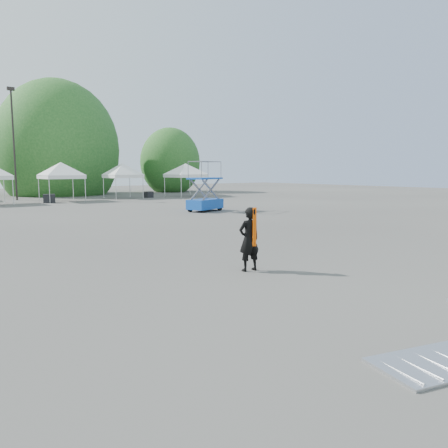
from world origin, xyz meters
TOP-DOWN VIEW (x-y plane):
  - ground at (0.00, 0.00)m, footprint 120.00×120.00m
  - light_pole_east at (3.00, 32.00)m, footprint 0.60×0.25m
  - tree_mid_e at (9.00, 39.00)m, footprint 5.12×5.12m
  - tree_far_e at (22.00, 37.00)m, footprint 3.84×3.84m
  - tent_f at (5.67, 27.95)m, footprint 4.46×4.46m
  - tent_g at (11.58, 28.49)m, footprint 4.16×4.16m
  - tent_h at (17.86, 27.30)m, footprint 4.67×4.67m
  - man at (0.92, -1.42)m, footprint 0.66×0.48m
  - scissor_lift at (9.97, 13.06)m, footprint 2.76×1.98m
  - barrier_left at (-0.71, -7.27)m, footprint 2.16×1.49m
  - crate_mid at (4.25, 26.87)m, footprint 1.07×0.93m
  - crate_east at (13.94, 27.92)m, footprint 0.88×0.75m

SIDE VIEW (x-z plane):
  - ground at x=0.00m, z-range 0.00..0.00m
  - barrier_left at x=-0.71m, z-range 0.00..0.06m
  - crate_east at x=13.94m, z-range 0.00..0.60m
  - crate_mid at x=4.25m, z-range 0.00..0.71m
  - man at x=0.92m, z-range 0.00..1.70m
  - scissor_lift at x=9.97m, z-range 0.01..3.23m
  - tent_g at x=11.58m, z-range 1.12..5.00m
  - tent_f at x=5.67m, z-range 1.12..5.00m
  - tent_h at x=17.86m, z-range 1.12..5.00m
  - tree_far_e at x=22.00m, z-range 0.70..6.55m
  - tree_mid_e at x=9.00m, z-range 0.94..8.74m
  - light_pole_east at x=3.00m, z-range 0.62..10.42m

